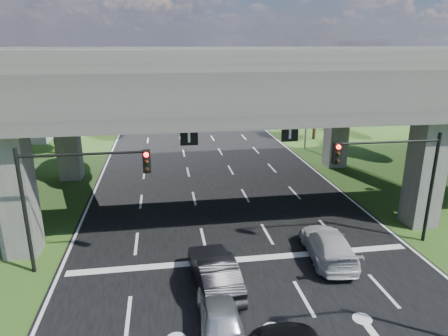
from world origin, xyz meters
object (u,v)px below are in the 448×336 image
object	(u,v)px
signal_right	(396,169)
streetlight_far	(304,91)
car_white	(328,245)
streetlight_beyond	(264,78)
car_dark	(214,271)
car_silver	(219,312)
signal_left	(72,186)

from	to	relation	value
signal_right	streetlight_far	size ratio (longest dim) A/B	0.60
signal_right	car_white	xyz separation A→B (m)	(-3.74, -0.94, -3.45)
streetlight_beyond	signal_right	bearing A→B (deg)	-93.61
signal_right	streetlight_beyond	world-z (taller)	streetlight_beyond
streetlight_far	car_white	bearing A→B (deg)	-105.97
signal_right	car_white	bearing A→B (deg)	-165.84
streetlight_beyond	car_dark	size ratio (longest dim) A/B	2.13
streetlight_far	car_silver	distance (m)	28.40
signal_left	car_white	distance (m)	12.44
signal_right	signal_left	distance (m)	15.65
car_white	signal_right	bearing A→B (deg)	-159.47
car_silver	car_white	distance (m)	7.35
signal_right	streetlight_far	world-z (taller)	streetlight_far
streetlight_far	car_white	distance (m)	22.43
signal_left	streetlight_far	bearing A→B (deg)	48.22
streetlight_far	car_silver	size ratio (longest dim) A/B	2.58
signal_right	car_dark	bearing A→B (deg)	-165.25
car_dark	car_white	world-z (taller)	car_dark
car_dark	car_white	bearing A→B (deg)	-170.11
signal_left	streetlight_beyond	xyz separation A→B (m)	(17.92, 36.06, 1.66)
signal_left	car_dark	xyz separation A→B (m)	(6.02, -2.53, -3.38)
streetlight_far	car_silver	xyz separation A→B (m)	(-12.05, -25.20, -5.16)
streetlight_beyond	streetlight_far	bearing A→B (deg)	-90.00
signal_left	car_dark	world-z (taller)	signal_left
signal_right	streetlight_beyond	bearing A→B (deg)	86.39
signal_left	car_dark	bearing A→B (deg)	-22.81
car_silver	streetlight_beyond	bearing A→B (deg)	-104.66
signal_left	car_silver	world-z (taller)	signal_left
signal_left	streetlight_far	world-z (taller)	streetlight_far
car_dark	car_white	xyz separation A→B (m)	(5.89, 1.59, -0.07)
signal_left	streetlight_far	size ratio (longest dim) A/B	0.60
signal_right	streetlight_beyond	xyz separation A→B (m)	(2.27, 36.06, 1.66)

